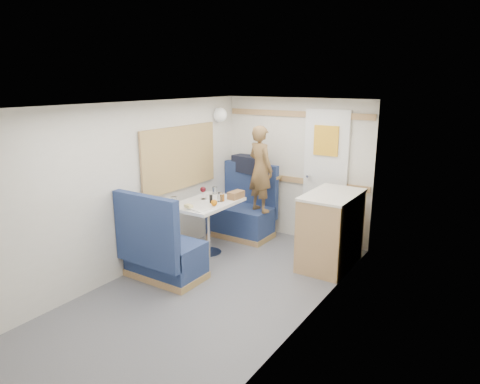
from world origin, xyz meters
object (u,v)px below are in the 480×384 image
Objects in this scene: dinette_table at (207,213)px; dome_light at (220,115)px; duffel_bag at (249,164)px; pepper_grinder at (211,199)px; bench_near at (162,254)px; galley_counter at (330,229)px; beer_glass at (222,198)px; tray at (203,208)px; salt_grinder at (207,196)px; bread_loaf at (236,195)px; bench_far at (243,216)px; tumbler_left at (174,201)px; tumbler_right at (220,197)px; person at (260,169)px; cheese_block at (189,206)px; orange_fruit at (214,203)px; wine_glass at (203,190)px; tumbler_mid at (215,190)px.

dinette_table is 1.51m from dome_light.
duffel_bag is 4.88× the size of pepper_grinder.
bench_near is 1.14× the size of galley_counter.
duffel_bag is 1.04m from beer_glass.
duffel_bag is 1.59× the size of tray.
dinette_table is 0.22m from pepper_grinder.
bench_near is 1.06m from salt_grinder.
bread_loaf reaches higher than beer_glass.
bench_far is 12.06× the size of salt_grinder.
beer_glass is at bearing -109.44° from bread_loaf.
tumbler_left is (-0.22, -1.24, 0.48)m from bench_far.
galley_counter is 1.44m from tumbler_right.
person is 0.54m from bread_loaf.
pepper_grinder is (-0.25, -0.80, -0.27)m from person.
beer_glass is 0.40× the size of bread_loaf.
dome_light is at bearing 108.07° from cheese_block.
bench_far is at bearing 102.53° from orange_fruit.
bench_far reaches higher than orange_fruit.
duffel_bag is 1.42m from tray.
wine_glass reaches higher than beer_glass.
duffel_bag is at bearing 83.42° from tumbler_left.
tumbler_left reaches higher than orange_fruit.
wine_glass is at bearing 78.60° from person.
pepper_grinder is at bearing -59.78° from tumbler_mid.
bread_loaf is at bearing 79.40° from bench_near.
bench_near is 1.09m from wine_glass.
salt_grinder is at bearing 144.96° from pepper_grinder.
tumbler_left reaches higher than bread_loaf.
dome_light is (-0.39, 1.71, 1.45)m from bench_near.
tray is (0.14, 0.61, 0.43)m from bench_near.
bench_near is 2.11m from duffel_bag.
galley_counter is 1.53m from pepper_grinder.
wine_glass reaches higher than tumbler_mid.
galley_counter reaches higher than bread_loaf.
beer_glass is (-1.32, -0.42, 0.30)m from galley_counter.
tumbler_mid reaches higher than beer_glass.
tray is 0.18m from cheese_block.
bench_near is at bearing -86.11° from salt_grinder.
dome_light reaches higher than tumbler_mid.
bench_far is at bearing 101.62° from beer_glass.
orange_fruit is at bearing -33.32° from dinette_table.
bench_near reaches higher than galley_counter.
tumbler_right is 0.51× the size of bread_loaf.
galley_counter is (1.47, 0.55, -0.10)m from dinette_table.
bench_far is 11.43× the size of beer_glass.
bench_near reaches higher than bread_loaf.
cheese_block is at bearing 94.94° from person.
tumbler_left reaches higher than tumbler_mid.
salt_grinder is at bearing 126.38° from dinette_table.
salt_grinder is at bearing -163.23° from galley_counter.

